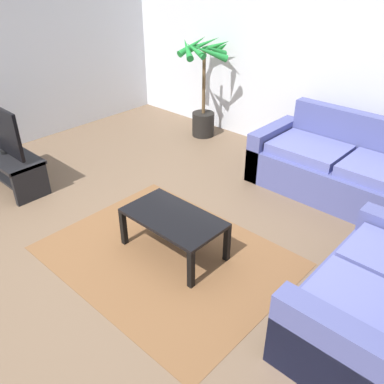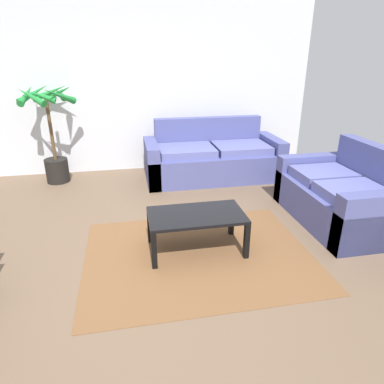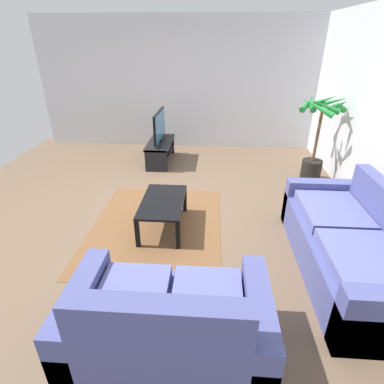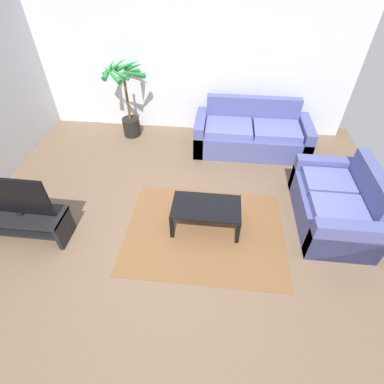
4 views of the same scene
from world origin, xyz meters
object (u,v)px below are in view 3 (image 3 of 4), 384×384
(couch_loveseat, at_px, (168,326))
(tv, at_px, (160,126))
(couch_main, at_px, (351,247))
(coffee_table, at_px, (163,204))
(tv_stand, at_px, (160,148))
(potted_palm, at_px, (317,140))

(couch_loveseat, height_order, tv, tv)
(couch_main, xyz_separation_m, couch_loveseat, (1.09, -1.76, -0.00))
(couch_main, distance_m, coffee_table, 2.19)
(couch_main, relative_size, coffee_table, 2.24)
(tv_stand, bearing_deg, coffee_table, 10.13)
(tv, bearing_deg, coffee_table, 10.06)
(couch_main, xyz_separation_m, tv_stand, (-3.08, -2.51, -0.02))
(coffee_table, xyz_separation_m, potted_palm, (-1.70, 2.36, 0.38))
(tv_stand, height_order, tv, tv)
(couch_loveseat, relative_size, tv_stand, 1.37)
(couch_main, height_order, tv, tv)
(potted_palm, bearing_deg, tv, -103.83)
(couch_main, distance_m, tv, 3.99)
(tv_stand, distance_m, potted_palm, 2.90)
(tv_stand, relative_size, tv, 1.12)
(couch_main, distance_m, potted_palm, 2.45)
(coffee_table, distance_m, potted_palm, 2.93)
(couch_main, distance_m, couch_loveseat, 2.07)
(couch_main, relative_size, tv, 2.14)
(tv, height_order, coffee_table, tv)
(coffee_table, bearing_deg, potted_palm, 125.78)
(tv_stand, relative_size, coffee_table, 1.18)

